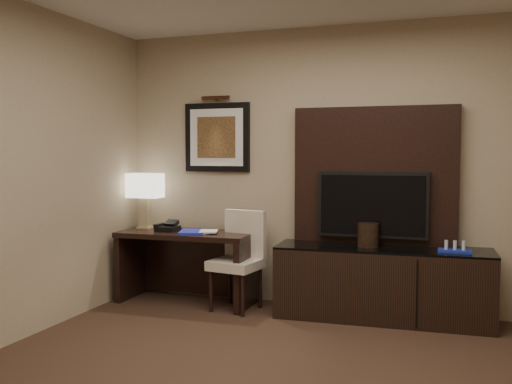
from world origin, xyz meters
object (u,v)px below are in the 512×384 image
at_px(desk_chair, 236,263).
at_px(table_lamp, 145,201).
at_px(credenza, 382,284).
at_px(tv, 373,205).
at_px(desk, 186,267).
at_px(desk_phone, 168,226).
at_px(ice_bucket, 368,235).
at_px(minibar_tray, 455,246).

relative_size(desk_chair, table_lamp, 1.55).
bearing_deg(table_lamp, credenza, -0.88).
xyz_separation_m(credenza, tv, (-0.11, 0.14, 0.69)).
xyz_separation_m(desk, tv, (1.80, 0.19, 0.66)).
distance_m(credenza, tv, 0.72).
xyz_separation_m(desk, desk_phone, (-0.19, -0.02, 0.41)).
height_order(tv, ice_bucket, tv).
relative_size(desk, credenza, 0.70).
xyz_separation_m(desk_phone, minibar_tray, (2.71, 0.04, -0.06)).
bearing_deg(tv, credenza, -51.11).
bearing_deg(table_lamp, ice_bucket, -0.69).
relative_size(credenza, minibar_tray, 6.89).
height_order(ice_bucket, minibar_tray, ice_bucket).
xyz_separation_m(tv, desk_phone, (-1.99, -0.21, -0.26)).
height_order(desk_chair, ice_bucket, desk_chair).
distance_m(desk, minibar_tray, 2.54).
relative_size(credenza, desk_phone, 9.16).
bearing_deg(desk_chair, credenza, 15.09).
bearing_deg(desk, desk_chair, -11.02).
distance_m(credenza, desk_phone, 2.15).
distance_m(desk_phone, ice_bucket, 1.98).
relative_size(table_lamp, desk_phone, 2.79).
bearing_deg(desk_phone, tv, 7.65).
bearing_deg(minibar_tray, credenza, 176.62).
relative_size(table_lamp, minibar_tray, 2.10).
xyz_separation_m(desk, minibar_tray, (2.52, 0.01, 0.34)).
distance_m(desk_chair, minibar_tray, 1.98).
height_order(desk, tv, tv).
bearing_deg(desk_phone, credenza, 3.54).
distance_m(table_lamp, ice_bucket, 2.30).
bearing_deg(desk, minibar_tray, -1.37).
distance_m(table_lamp, desk_phone, 0.41).
distance_m(tv, desk_chair, 1.39).
xyz_separation_m(ice_bucket, minibar_tray, (0.74, -0.05, -0.06)).
bearing_deg(ice_bucket, table_lamp, 179.31).
relative_size(desk_phone, ice_bucket, 0.97).
height_order(tv, table_lamp, tv).
distance_m(table_lamp, minibar_tray, 3.04).
height_order(table_lamp, desk_phone, table_lamp).
bearing_deg(desk_chair, table_lamp, 179.52).
height_order(desk, ice_bucket, ice_bucket).
bearing_deg(ice_bucket, desk_phone, -177.61).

